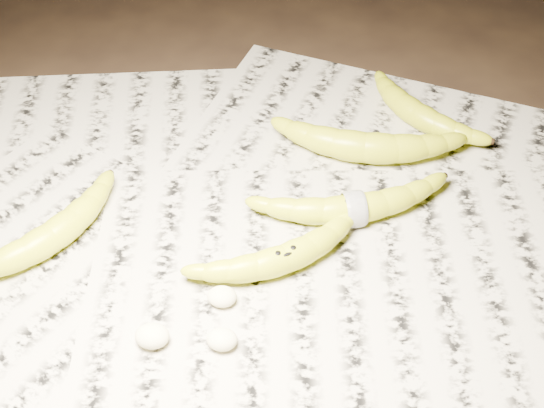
# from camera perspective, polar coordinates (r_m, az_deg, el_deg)

# --- Properties ---
(ground) EXTENTS (3.00, 3.00, 0.00)m
(ground) POSITION_cam_1_polar(r_m,az_deg,el_deg) (0.84, -0.54, -3.33)
(ground) COLOR black
(ground) RESTS_ON ground
(newspaper_patch) EXTENTS (0.90, 0.70, 0.01)m
(newspaper_patch) POSITION_cam_1_polar(r_m,az_deg,el_deg) (0.85, -2.16, -2.34)
(newspaper_patch) COLOR #AFA996
(newspaper_patch) RESTS_ON ground
(banana_left_b) EXTENTS (0.15, 0.18, 0.04)m
(banana_left_b) POSITION_cam_1_polar(r_m,az_deg,el_deg) (0.85, -16.32, -2.22)
(banana_left_b) COLOR #B8BE17
(banana_left_b) RESTS_ON newspaper_patch
(banana_center) EXTENTS (0.18, 0.14, 0.03)m
(banana_center) POSITION_cam_1_polar(r_m,az_deg,el_deg) (0.80, 0.95, -3.95)
(banana_center) COLOR #B8BE17
(banana_center) RESTS_ON newspaper_patch
(banana_taped) EXTENTS (0.21, 0.11, 0.03)m
(banana_taped) POSITION_cam_1_polar(r_m,az_deg,el_deg) (0.85, 6.20, -0.19)
(banana_taped) COLOR #B8BE17
(banana_taped) RESTS_ON newspaper_patch
(banana_upper_a) EXTENTS (0.21, 0.07, 0.04)m
(banana_upper_a) POSITION_cam_1_polar(r_m,az_deg,el_deg) (0.93, 7.03, 4.44)
(banana_upper_a) COLOR #B8BE17
(banana_upper_a) RESTS_ON newspaper_patch
(banana_upper_b) EXTENTS (0.15, 0.15, 0.03)m
(banana_upper_b) POSITION_cam_1_polar(r_m,az_deg,el_deg) (0.99, 10.87, 6.84)
(banana_upper_b) COLOR #B8BE17
(banana_upper_b) RESTS_ON newspaper_patch
(measuring_tape) EXTENTS (0.02, 0.04, 0.04)m
(measuring_tape) POSITION_cam_1_polar(r_m,az_deg,el_deg) (0.85, 6.20, -0.19)
(measuring_tape) COLOR white
(measuring_tape) RESTS_ON newspaper_patch
(flesh_chunk_a) EXTENTS (0.03, 0.03, 0.02)m
(flesh_chunk_a) POSITION_cam_1_polar(r_m,az_deg,el_deg) (0.75, -9.05, -9.61)
(flesh_chunk_a) COLOR beige
(flesh_chunk_a) RESTS_ON newspaper_patch
(flesh_chunk_b) EXTENTS (0.03, 0.03, 0.02)m
(flesh_chunk_b) POSITION_cam_1_polar(r_m,az_deg,el_deg) (0.75, -3.80, -9.97)
(flesh_chunk_b) COLOR beige
(flesh_chunk_b) RESTS_ON newspaper_patch
(flesh_chunk_c) EXTENTS (0.03, 0.03, 0.02)m
(flesh_chunk_c) POSITION_cam_1_polar(r_m,az_deg,el_deg) (0.78, -3.80, -6.78)
(flesh_chunk_c) COLOR beige
(flesh_chunk_c) RESTS_ON newspaper_patch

